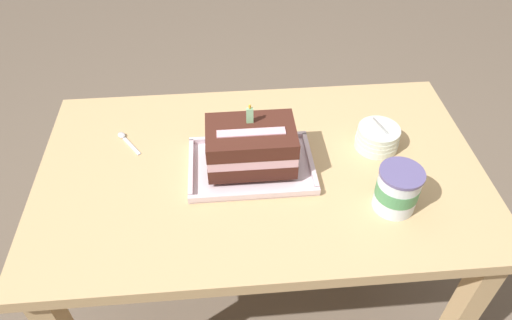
% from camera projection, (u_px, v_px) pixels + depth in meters
% --- Properties ---
extents(ground_plane, '(8.00, 8.00, 0.00)m').
position_uv_depth(ground_plane, '(259.00, 302.00, 1.77)').
color(ground_plane, '#6B5B4C').
extents(dining_table, '(1.21, 0.72, 0.72)m').
position_uv_depth(dining_table, '(261.00, 193.00, 1.35)').
color(dining_table, tan).
rests_on(dining_table, ground_plane).
extents(foil_tray, '(0.34, 0.23, 0.02)m').
position_uv_depth(foil_tray, '(251.00, 167.00, 1.27)').
color(foil_tray, silver).
rests_on(foil_tray, dining_table).
extents(birthday_cake, '(0.23, 0.15, 0.17)m').
position_uv_depth(birthday_cake, '(251.00, 146.00, 1.22)').
color(birthday_cake, '#472118').
rests_on(birthday_cake, foil_tray).
extents(bowl_stack, '(0.12, 0.12, 0.12)m').
position_uv_depth(bowl_stack, '(377.00, 137.00, 1.32)').
color(bowl_stack, silver).
rests_on(bowl_stack, dining_table).
extents(ice_cream_tub, '(0.11, 0.11, 0.12)m').
position_uv_depth(ice_cream_tub, '(397.00, 189.00, 1.13)').
color(ice_cream_tub, white).
rests_on(ice_cream_tub, dining_table).
extents(serving_spoon_near_tray, '(0.08, 0.10, 0.01)m').
position_uv_depth(serving_spoon_near_tray, '(125.00, 139.00, 1.35)').
color(serving_spoon_near_tray, silver).
rests_on(serving_spoon_near_tray, dining_table).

